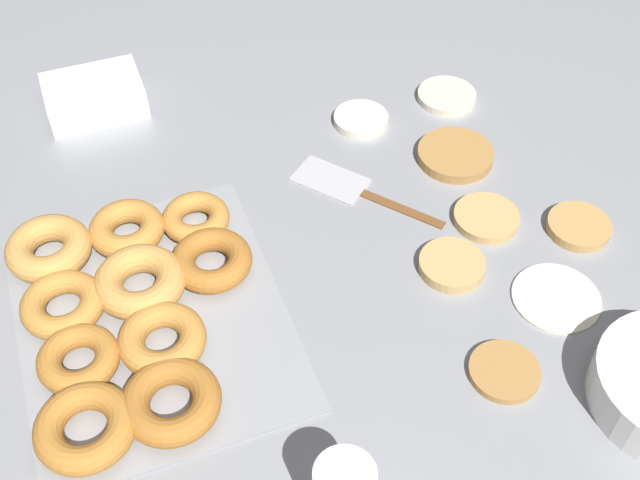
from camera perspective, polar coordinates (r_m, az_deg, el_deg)
name	(u,v)px	position (r m, az deg, el deg)	size (l,w,h in m)	color
ground_plane	(385,232)	(1.08, 4.66, 0.61)	(3.00, 3.00, 0.00)	gray
pancake_0	(486,218)	(1.11, 11.74, 1.56)	(0.09, 0.09, 0.01)	tan
pancake_1	(447,96)	(1.30, 9.00, 10.07)	(0.09, 0.09, 0.01)	beige
pancake_2	(452,265)	(1.04, 9.36, -1.77)	(0.09, 0.09, 0.02)	tan
pancake_3	(361,119)	(1.24, 2.92, 8.57)	(0.08, 0.08, 0.01)	silver
pancake_4	(455,155)	(1.19, 9.60, 5.98)	(0.11, 0.11, 0.02)	#B27F42
pancake_5	(579,227)	(1.13, 17.92, 0.92)	(0.09, 0.09, 0.01)	tan
pancake_6	(557,297)	(1.04, 16.47, -3.90)	(0.11, 0.11, 0.01)	silver
pancake_7	(504,371)	(0.96, 12.97, -9.10)	(0.08, 0.08, 0.01)	#B27F42
donut_tray	(131,308)	(1.00, -13.29, -4.72)	(0.39, 0.32, 0.04)	#93969B
container_stack	(94,96)	(1.31, -15.74, 9.83)	(0.11, 0.15, 0.05)	white
spatula	(346,186)	(1.14, 1.84, 3.89)	(0.20, 0.17, 0.01)	brown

